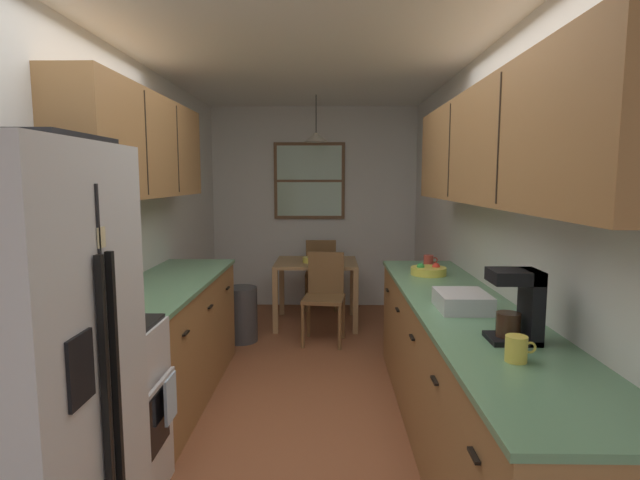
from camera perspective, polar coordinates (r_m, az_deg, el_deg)
ground_plane at (r=4.15m, az=-1.75°, el=-16.36°), size 12.00×12.00×0.00m
wall_left at (r=4.12m, az=-20.94°, el=1.40°), size 0.10×9.00×2.55m
wall_right at (r=3.99m, az=17.92°, el=1.36°), size 0.10×9.00×2.55m
wall_back at (r=6.47m, az=-0.66°, el=3.72°), size 4.40×0.10×2.55m
ceiling_slab at (r=3.92m, az=-1.90°, el=20.95°), size 4.40×9.00×0.08m
refrigerator at (r=2.12m, az=-32.43°, el=-15.07°), size 0.75×0.78×1.77m
stove_range at (r=2.87m, az=-24.74°, el=-17.79°), size 0.66×0.59×1.10m
microwave_over_range at (r=2.67m, az=-28.27°, el=6.77°), size 0.39×0.64×0.36m
counter_left at (r=3.97m, az=-16.75°, el=-10.77°), size 0.64×1.94×0.90m
upper_cabinets_left at (r=3.80m, az=-19.78°, el=10.00°), size 0.33×2.02×0.71m
counter_right at (r=3.24m, az=15.99°, el=-14.88°), size 0.64×3.23×0.90m
upper_cabinets_right at (r=3.01m, az=19.74°, el=10.10°), size 0.33×2.91×0.65m
dining_table at (r=5.65m, az=-0.43°, el=-3.59°), size 0.91×0.80×0.72m
dining_chair_near at (r=5.08m, az=0.52°, el=-6.03°), size 0.45×0.45×0.90m
dining_chair_far at (r=6.26m, az=0.13°, el=-3.53°), size 0.40×0.40×0.90m
pendant_light at (r=5.57m, az=-0.45°, el=11.66°), size 0.27×0.27×0.50m
back_window at (r=6.38m, az=-1.22°, el=6.76°), size 0.90×0.05×0.97m
trash_bin at (r=5.18m, az=-9.00°, el=-8.38°), size 0.33×0.33×0.56m
storage_canister at (r=3.15m, az=-21.29°, el=-5.33°), size 0.10×0.10×0.19m
dish_towel at (r=2.85m, az=-16.71°, el=-16.91°), size 0.02×0.16×0.24m
coffee_maker at (r=2.47m, az=21.91°, el=-6.82°), size 0.22×0.18×0.33m
mug_by_coffeemaker at (r=4.39m, az=12.30°, el=-2.31°), size 0.12×0.08×0.09m
mug_spare at (r=2.23m, az=21.53°, el=-11.48°), size 0.13×0.09×0.11m
fruit_bowl at (r=3.98m, az=12.28°, el=-3.40°), size 0.27×0.27×0.09m
dish_rack at (r=2.98m, az=15.94°, el=-6.72°), size 0.28×0.34×0.10m
table_serving_bowl at (r=5.55m, az=-1.02°, el=-2.27°), size 0.19×0.19×0.06m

